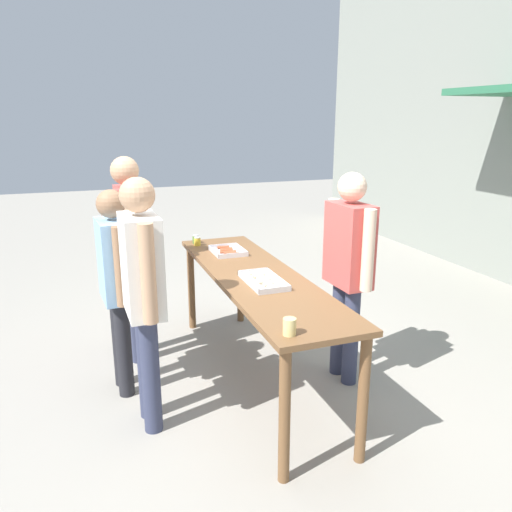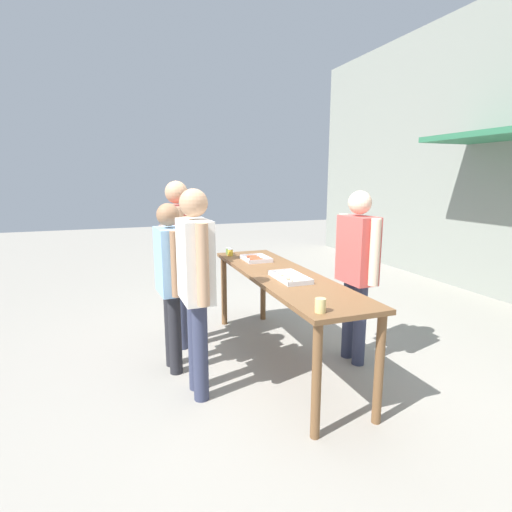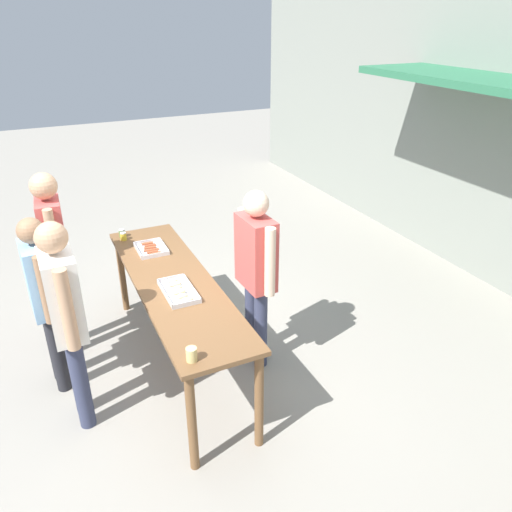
{
  "view_description": "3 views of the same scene",
  "coord_description": "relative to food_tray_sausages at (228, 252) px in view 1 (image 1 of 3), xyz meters",
  "views": [
    {
      "loc": [
        3.54,
        -1.29,
        2.12
      ],
      "look_at": [
        0.0,
        0.0,
        1.07
      ],
      "focal_mm": 35.0,
      "sensor_mm": 36.0,
      "label": 1
    },
    {
      "loc": [
        3.48,
        -1.54,
        1.84
      ],
      "look_at": [
        -0.69,
        -0.02,
        0.97
      ],
      "focal_mm": 28.0,
      "sensor_mm": 36.0,
      "label": 2
    },
    {
      "loc": [
        3.79,
        -0.97,
        3.06
      ],
      "look_at": [
        0.23,
        0.69,
        1.12
      ],
      "focal_mm": 35.0,
      "sensor_mm": 36.0,
      "label": 3
    }
  ],
  "objects": [
    {
      "name": "beer_cup",
      "position": [
        1.82,
        -0.19,
        0.04
      ],
      "size": [
        0.08,
        0.08,
        0.1
      ],
      "color": "#DBC67A",
      "rests_on": "serving_table"
    },
    {
      "name": "person_customer_with_cup",
      "position": [
        1.02,
        -0.9,
        0.12
      ],
      "size": [
        0.61,
        0.24,
        1.76
      ],
      "rotation": [
        0.0,
        0.0,
        3.16
      ],
      "color": "#333851",
      "rests_on": "ground"
    },
    {
      "name": "food_tray_sausages",
      "position": [
        0.0,
        0.0,
        0.0
      ],
      "size": [
        0.36,
        0.28,
        0.04
      ],
      "color": "silver",
      "rests_on": "serving_table"
    },
    {
      "name": "person_server_behind_table",
      "position": [
        0.92,
        0.72,
        0.1
      ],
      "size": [
        0.6,
        0.24,
        1.72
      ],
      "rotation": [
        0.0,
        0.0,
        0.04
      ],
      "color": "#333851",
      "rests_on": "ground"
    },
    {
      "name": "person_customer_waiting_in_line",
      "position": [
        0.49,
        -1.03,
        0.03
      ],
      "size": [
        0.58,
        0.25,
        1.62
      ],
      "rotation": [
        0.0,
        0.0,
        3.22
      ],
      "color": "#232328",
      "rests_on": "ground"
    },
    {
      "name": "person_customer_holding_hotdog",
      "position": [
        -0.05,
        -0.86,
        0.17
      ],
      "size": [
        0.54,
        0.24,
        1.81
      ],
      "rotation": [
        0.0,
        0.0,
        3.09
      ],
      "color": "#333851",
      "rests_on": "ground"
    },
    {
      "name": "condiment_jar_ketchup",
      "position": [
        -0.37,
        -0.2,
        0.03
      ],
      "size": [
        0.06,
        0.06,
        0.08
      ],
      "color": "gold",
      "rests_on": "serving_table"
    },
    {
      "name": "condiment_jar_mustard",
      "position": [
        -0.46,
        -0.19,
        0.03
      ],
      "size": [
        0.06,
        0.06,
        0.08
      ],
      "color": "#567A38",
      "rests_on": "serving_table"
    },
    {
      "name": "serving_table",
      "position": [
        0.69,
        0.02,
        -0.13
      ],
      "size": [
        2.55,
        0.66,
        0.92
      ],
      "color": "brown",
      "rests_on": "ground"
    },
    {
      "name": "food_tray_buns",
      "position": [
        0.92,
        0.0,
        0.01
      ],
      "size": [
        0.48,
        0.25,
        0.06
      ],
      "color": "silver",
      "rests_on": "serving_table"
    },
    {
      "name": "ground_plane",
      "position": [
        0.69,
        0.02,
        -0.93
      ],
      "size": [
        24.0,
        24.0,
        0.0
      ],
      "primitive_type": "plane",
      "color": "gray"
    }
  ]
}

